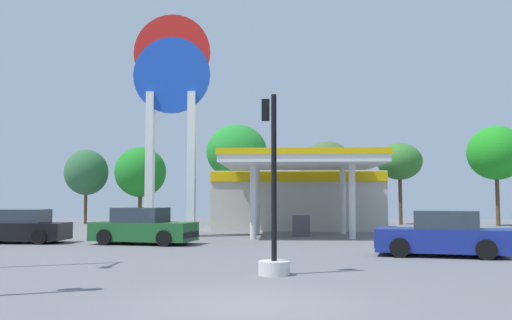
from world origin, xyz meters
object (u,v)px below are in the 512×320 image
car_3 (20,228)px  tree_1 (140,172)px  tree_4 (400,162)px  tree_0 (86,172)px  tree_5 (496,153)px  station_pole_sign (172,94)px  tree_3 (327,167)px  tree_2 (237,152)px  car_0 (143,228)px  car_2 (441,235)px  traffic_signal_1 (273,231)px

car_3 → tree_1: bearing=87.8°
tree_1 → tree_4: 20.24m
tree_0 → tree_5: size_ratio=0.81×
station_pole_sign → tree_3: 16.28m
car_3 → tree_2: 19.89m
car_0 → station_pole_sign: bearing=87.5°
car_3 → tree_1: tree_1 is taller
station_pole_sign → tree_3: bearing=54.4°
station_pole_sign → tree_1: size_ratio=1.96×
station_pole_sign → tree_3: (9.30, 13.01, -3.09)m
station_pole_sign → tree_4: 20.94m
tree_0 → car_0: bearing=-63.6°
station_pole_sign → car_3: station_pole_sign is taller
car_3 → tree_5: tree_5 is taller
car_3 → tree_5: size_ratio=0.57×
car_2 → traffic_signal_1: traffic_signal_1 is taller
station_pole_sign → tree_1: (-5.17, 13.74, -3.44)m
tree_3 → tree_5: 12.29m
car_2 → tree_2: tree_2 is taller
tree_4 → tree_2: bearing=-174.2°
car_0 → tree_1: tree_1 is taller
tree_4 → traffic_signal_1: bearing=-108.4°
station_pole_sign → car_0: bearing=-92.5°
traffic_signal_1 → tree_1: 30.04m
tree_1 → tree_4: (20.21, 0.58, 0.79)m
car_2 → tree_4: (3.75, 23.58, 4.15)m
car_2 → tree_3: (-1.99, 22.26, 3.71)m
traffic_signal_1 → tree_2: tree_2 is taller
tree_2 → tree_4: 12.70m
car_2 → tree_0: tree_0 is taller
car_0 → car_3: size_ratio=1.12×
car_3 → tree_1: size_ratio=0.69×
station_pole_sign → tree_2: (2.43, 13.03, -1.95)m
car_3 → tree_3: 23.37m
car_0 → car_2: bearing=-21.3°
car_0 → tree_1: 19.46m
tree_0 → tree_1: (4.49, -0.54, -0.01)m
station_pole_sign → tree_5: 24.74m
tree_1 → tree_5: tree_5 is taller
car_0 → traffic_signal_1: bearing=-58.4°
traffic_signal_1 → tree_5: tree_5 is taller
car_3 → tree_4: size_ratio=0.66×
tree_0 → tree_5: bearing=-4.2°
car_3 → tree_3: (15.16, 17.39, 3.74)m
station_pole_sign → tree_2: 13.40m
station_pole_sign → tree_3: size_ratio=1.87×
car_2 → car_3: (-17.14, 4.88, -0.03)m
tree_1 → car_3: bearing=-92.2°
tree_4 → tree_0: bearing=-179.9°
traffic_signal_1 → tree_4: (9.46, 28.47, 3.72)m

